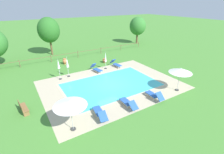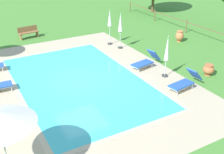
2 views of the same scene
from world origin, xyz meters
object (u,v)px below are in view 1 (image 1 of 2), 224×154
at_px(sun_lounger_south_near_corner, 116,64).
at_px(patio_umbrella_closed_row_west, 59,65).
at_px(sun_lounger_north_mid, 154,95).
at_px(patio_umbrella_closed_row_mid_west, 106,58).
at_px(patio_umbrella_closed_row_centre, 67,64).
at_px(tree_west_mid, 138,26).
at_px(terracotta_urn_near_fence, 105,60).
at_px(sun_lounger_north_end, 128,103).
at_px(wooden_bench_lawn_side, 23,107).
at_px(sun_lounger_north_near_steps, 96,69).
at_px(patio_umbrella_open_foreground, 181,71).
at_px(sun_lounger_north_far, 100,113).
at_px(terracotta_urn_by_tree, 65,61).
at_px(patio_umbrella_open_by_bench, 70,103).
at_px(tree_far_west, 49,30).

xyz_separation_m(sun_lounger_south_near_corner, patio_umbrella_closed_row_west, (-7.56, -0.07, 1.29)).
relative_size(sun_lounger_north_mid, patio_umbrella_closed_row_mid_west, 0.86).
xyz_separation_m(patio_umbrella_closed_row_centre, tree_west_mid, (17.69, 9.04, 1.90)).
bearing_deg(patio_umbrella_closed_row_mid_west, patio_umbrella_closed_row_centre, 178.50).
distance_m(sun_lounger_south_near_corner, terracotta_urn_near_fence, 2.24).
distance_m(sun_lounger_north_end, wooden_bench_lawn_side, 8.42).
height_order(sun_lounger_north_near_steps, patio_umbrella_open_foreground, patio_umbrella_open_foreground).
xyz_separation_m(sun_lounger_north_far, patio_umbrella_closed_row_centre, (0.35, 8.49, 1.25)).
distance_m(sun_lounger_north_near_steps, wooden_bench_lawn_side, 9.81).
bearing_deg(terracotta_urn_near_fence, patio_umbrella_closed_row_mid_west, -115.84).
xyz_separation_m(patio_umbrella_closed_row_centre, terracotta_urn_by_tree, (0.92, 4.44, -1.18)).
bearing_deg(sun_lounger_south_near_corner, tree_west_mid, 39.46).
bearing_deg(sun_lounger_south_near_corner, wooden_bench_lawn_side, -158.25).
distance_m(sun_lounger_north_far, sun_lounger_south_near_corner, 10.80).
bearing_deg(sun_lounger_north_far, sun_lounger_north_mid, -3.34).
height_order(patio_umbrella_open_foreground, terracotta_urn_near_fence, patio_umbrella_open_foreground).
bearing_deg(sun_lounger_north_far, sun_lounger_north_end, -1.53).
xyz_separation_m(sun_lounger_north_near_steps, patio_umbrella_open_by_bench, (-6.03, -8.44, 1.74)).
bearing_deg(tree_far_west, terracotta_urn_by_tree, -85.98).
distance_m(sun_lounger_north_mid, terracotta_urn_by_tree, 13.88).
distance_m(sun_lounger_north_end, sun_lounger_south_near_corner, 9.40).
relative_size(sun_lounger_north_end, wooden_bench_lawn_side, 1.33).
height_order(patio_umbrella_open_foreground, patio_umbrella_open_by_bench, patio_umbrella_open_foreground).
relative_size(patio_umbrella_open_by_bench, terracotta_urn_by_tree, 2.94).
bearing_deg(tree_west_mid, terracotta_urn_by_tree, -164.68).
height_order(patio_umbrella_open_foreground, patio_umbrella_closed_row_mid_west, patio_umbrella_open_foreground).
bearing_deg(sun_lounger_south_near_corner, sun_lounger_north_mid, -99.63).
bearing_deg(tree_far_west, wooden_bench_lawn_side, -111.17).
bearing_deg(patio_umbrella_open_by_bench, terracotta_urn_by_tree, 75.22).
xyz_separation_m(sun_lounger_north_end, patio_umbrella_closed_row_mid_west, (2.64, 8.43, 1.09)).
distance_m(sun_lounger_north_near_steps, sun_lounger_north_mid, 8.60).
relative_size(wooden_bench_lawn_side, terracotta_urn_near_fence, 2.43).
height_order(sun_lounger_north_near_steps, terracotta_urn_near_fence, sun_lounger_north_near_steps).
bearing_deg(sun_lounger_south_near_corner, patio_umbrella_closed_row_mid_west, 178.97).
relative_size(sun_lounger_north_near_steps, tree_far_west, 0.33).
distance_m(patio_umbrella_open_by_bench, patio_umbrella_closed_row_mid_west, 11.49).
height_order(wooden_bench_lawn_side, terracotta_urn_by_tree, wooden_bench_lawn_side).
xyz_separation_m(patio_umbrella_closed_row_west, tree_far_west, (1.57, 10.31, 2.29)).
distance_m(sun_lounger_north_near_steps, terracotta_urn_by_tree, 5.43).
bearing_deg(patio_umbrella_closed_row_centre, terracotta_urn_near_fence, 18.65).
relative_size(sun_lounger_north_end, tree_west_mid, 0.39).
bearing_deg(terracotta_urn_by_tree, terracotta_urn_near_fence, -25.58).
bearing_deg(terracotta_urn_near_fence, patio_umbrella_open_foreground, -78.96).
xyz_separation_m(patio_umbrella_closed_row_mid_west, terracotta_urn_by_tree, (-4.02, 4.57, -1.02)).
bearing_deg(patio_umbrella_closed_row_mid_west, sun_lounger_north_near_steps, -171.35).
relative_size(sun_lounger_north_far, sun_lounger_north_end, 1.03).
bearing_deg(sun_lounger_north_far, patio_umbrella_open_by_bench, -172.24).
bearing_deg(sun_lounger_north_near_steps, terracotta_urn_near_fence, 43.26).
relative_size(sun_lounger_north_near_steps, patio_umbrella_closed_row_mid_west, 0.85).
bearing_deg(patio_umbrella_closed_row_centre, tree_far_west, 87.02).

